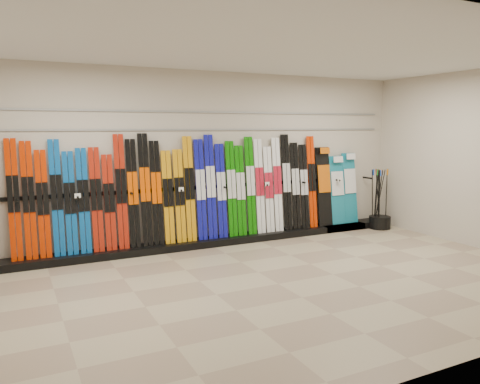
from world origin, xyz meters
name	(u,v)px	position (x,y,z in m)	size (l,w,h in m)	color
floor	(278,284)	(0.00, 0.00, 0.00)	(8.00, 8.00, 0.00)	gray
back_wall	(205,158)	(0.00, 2.50, 1.50)	(8.00, 8.00, 0.00)	beige
ceiling	(281,48)	(0.00, 0.00, 3.00)	(8.00, 8.00, 0.00)	silver
ski_rack_base	(223,240)	(0.22, 2.28, 0.06)	(8.00, 0.40, 0.12)	black
skis	(185,192)	(-0.45, 2.33, 0.96)	(5.37, 0.23, 1.82)	#C52700
snowboards	(336,188)	(2.76, 2.35, 0.83)	(0.95, 0.24, 1.53)	black
pole_bin	(380,222)	(3.60, 2.00, 0.12)	(0.43, 0.43, 0.25)	black
ski_poles	(378,199)	(3.57, 2.03, 0.61)	(0.35, 0.26, 1.18)	black
slatwall_rail_0	(205,130)	(0.00, 2.48, 2.00)	(7.60, 0.02, 0.03)	gray
slatwall_rail_1	(205,112)	(0.00, 2.48, 2.30)	(7.60, 0.02, 0.03)	gray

